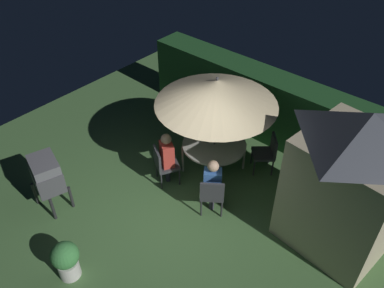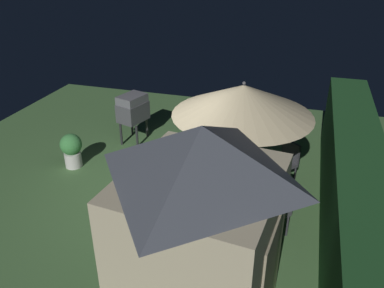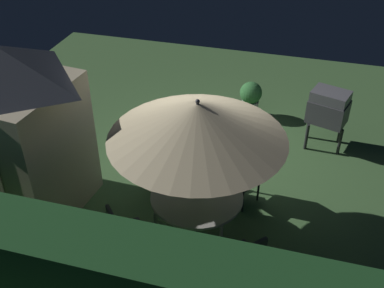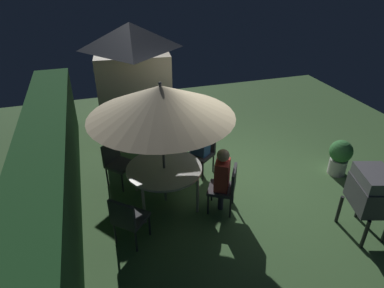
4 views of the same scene
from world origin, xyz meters
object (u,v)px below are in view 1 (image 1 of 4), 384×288
chair_toward_hedge (267,151)px  potted_plant_by_shed (66,259)px  chair_far_side (212,193)px  person_in_red (167,153)px  chair_near_shed (163,163)px  patio_table (214,146)px  garden_shed (351,181)px  person_in_blue (213,180)px  patio_umbrella (217,92)px  chair_toward_house (206,120)px  bbq_grill (46,175)px

chair_toward_hedge → potted_plant_by_shed: chair_toward_hedge is taller
chair_far_side → person_in_red: 1.30m
chair_near_shed → chair_far_side: 1.32m
chair_far_side → patio_table: bearing=126.9°
garden_shed → person_in_blue: size_ratio=2.22×
patio_umbrella → person_in_red: 1.64m
chair_near_shed → chair_toward_house: bearing=99.8°
garden_shed → person_in_red: 3.57m
chair_near_shed → person_in_blue: person_in_blue is taller
chair_far_side → potted_plant_by_shed: bearing=-108.9°
patio_umbrella → chair_far_side: patio_umbrella is taller
chair_toward_hedge → potted_plant_by_shed: 4.62m
chair_toward_house → garden_shed: bearing=-11.3°
chair_toward_hedge → patio_umbrella: bearing=-138.0°
patio_table → chair_toward_house: size_ratio=1.53×
chair_near_shed → chair_toward_house: (-0.31, 1.79, 0.00)m
chair_near_shed → patio_umbrella: bearing=60.1°
chair_toward_hedge → chair_toward_house: size_ratio=1.00×
chair_toward_hedge → chair_toward_house: (-1.75, 0.02, 0.00)m
chair_toward_house → person_in_blue: bearing=-47.6°
person_in_blue → person_in_red: bearing=179.5°
bbq_grill → potted_plant_by_shed: bbq_grill is taller
garden_shed → chair_toward_hedge: bearing=159.9°
chair_far_side → chair_toward_hedge: bearing=86.2°
patio_umbrella → chair_far_side: 1.96m
chair_far_side → chair_toward_house: (-1.63, 1.79, 0.00)m
patio_table → chair_toward_house: chair_toward_house is taller
person_in_red → bbq_grill: bearing=-121.4°
garden_shed → potted_plant_by_shed: (-3.03, -3.77, -0.99)m
patio_table → person_in_red: size_ratio=1.09×
potted_plant_by_shed → chair_near_shed: bearing=98.0°
potted_plant_by_shed → bbq_grill: bearing=154.3°
patio_umbrella → chair_toward_house: (-0.88, 0.80, -1.52)m
chair_far_side → person_in_red: size_ratio=0.71×
bbq_grill → chair_toward_hedge: bbq_grill is taller
garden_shed → chair_toward_hedge: garden_shed is taller
patio_table → chair_near_shed: chair_near_shed is taller
chair_toward_hedge → potted_plant_by_shed: size_ratio=1.15×
potted_plant_by_shed → person_in_blue: 2.94m
chair_toward_hedge → chair_far_side: bearing=-93.8°
chair_toward_hedge → person_in_blue: bearing=-95.7°
patio_umbrella → potted_plant_by_shed: size_ratio=3.15×
potted_plant_by_shed → garden_shed: bearing=51.2°
chair_far_side → person_in_red: (-1.27, 0.08, 0.26)m
bbq_grill → chair_near_shed: size_ratio=1.33×
person_in_red → chair_far_side: bearing=-3.6°
bbq_grill → chair_toward_hedge: (2.63, 3.73, -0.33)m
potted_plant_by_shed → person_in_blue: size_ratio=0.62×
chair_toward_hedge → person_in_blue: size_ratio=0.71×
chair_near_shed → person_in_blue: (1.27, 0.06, 0.26)m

